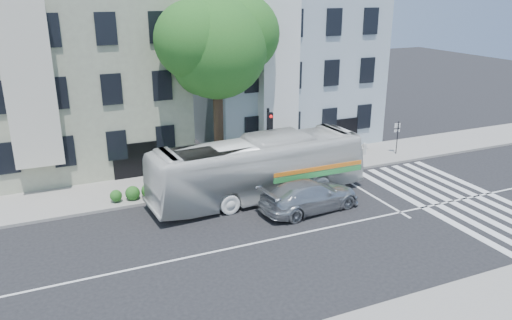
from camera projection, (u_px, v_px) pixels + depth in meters
ground at (284, 237)px, 22.40m from camera, size 120.00×120.00×0.00m
sidewalk_far at (223, 177)px, 29.30m from camera, size 80.00×4.00×0.15m
building_left at (76, 75)px, 30.93m from camera, size 12.00×10.00×11.00m
building_right at (278, 63)px, 36.28m from camera, size 12.00×10.00×11.00m
street_tree at (216, 41)px, 27.45m from camera, size 7.30×5.90×11.10m
bus at (259, 168)px, 26.22m from camera, size 3.60×12.01×3.30m
sedan at (310, 196)px, 24.94m from camera, size 2.73×5.52×1.54m
hedge at (195, 183)px, 27.24m from camera, size 8.53×1.27×0.70m
traffic_signal at (269, 137)px, 27.38m from camera, size 0.46×0.54×4.46m
fire_hydrant at (364, 148)px, 33.07m from camera, size 0.43×0.26×0.80m
far_sign_pole at (397, 133)px, 32.97m from camera, size 0.40×0.20×2.21m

